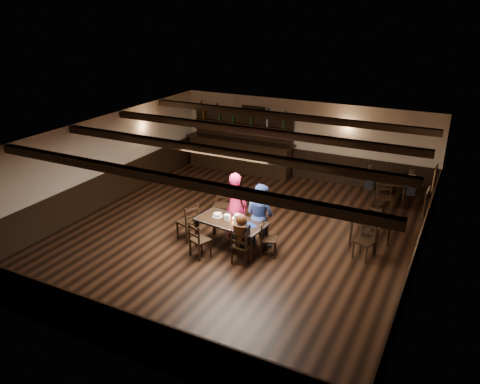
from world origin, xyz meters
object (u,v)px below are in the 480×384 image
at_px(dining_table, 231,224).
at_px(chair_near_left, 197,238).
at_px(cake, 218,215).
at_px(woman_pink, 235,205).
at_px(man_blue, 260,214).
at_px(bar_counter, 241,151).
at_px(chair_near_right, 240,244).

distance_m(dining_table, chair_near_left, 0.93).
relative_size(dining_table, cake, 6.97).
xyz_separation_m(dining_table, chair_near_left, (-0.50, -0.77, -0.15)).
height_order(chair_near_left, woman_pink, woman_pink).
bearing_deg(dining_table, man_blue, 45.98).
xyz_separation_m(man_blue, bar_counter, (-3.01, 4.86, -0.09)).
relative_size(man_blue, bar_counter, 0.40).
distance_m(dining_table, man_blue, 0.78).
distance_m(man_blue, cake, 1.07).
bearing_deg(man_blue, woman_pink, 13.27).
xyz_separation_m(dining_table, woman_pink, (-0.20, 0.62, 0.21)).
distance_m(chair_near_right, cake, 1.21).
distance_m(chair_near_left, woman_pink, 1.46).
height_order(chair_near_right, bar_counter, bar_counter).
bearing_deg(chair_near_right, bar_counter, 116.78).
bearing_deg(chair_near_left, cake, 84.75).
relative_size(woman_pink, bar_counter, 0.44).
bearing_deg(dining_table, chair_near_right, -46.35).
xyz_separation_m(chair_near_left, chair_near_right, (1.06, 0.19, -0.01)).
bearing_deg(dining_table, woman_pink, 108.21).
height_order(chair_near_right, woman_pink, woman_pink).
xyz_separation_m(dining_table, bar_counter, (-2.47, 5.42, 0.04)).
bearing_deg(bar_counter, cake, -68.99).
bearing_deg(man_blue, dining_table, 64.12).
distance_m(chair_near_left, bar_counter, 6.50).
relative_size(dining_table, bar_counter, 0.45).
bearing_deg(dining_table, cake, 169.31).
relative_size(man_blue, cake, 6.18).
relative_size(chair_near_left, bar_counter, 0.22).
relative_size(dining_table, chair_near_right, 2.06).
height_order(woman_pink, man_blue, woman_pink).
bearing_deg(woman_pink, man_blue, 168.82).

